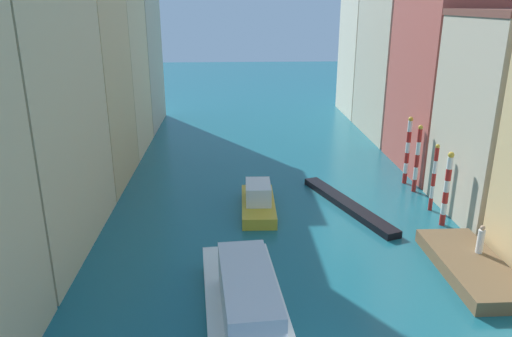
% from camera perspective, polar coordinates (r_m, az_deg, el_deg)
% --- Properties ---
extents(ground_plane, '(154.00, 154.00, 0.00)m').
position_cam_1_polar(ground_plane, '(40.47, 1.40, -0.03)').
color(ground_plane, '#196070').
extents(building_left_1, '(7.27, 12.21, 20.00)m').
position_cam_1_polar(building_left_1, '(28.03, -27.78, 10.43)').
color(building_left_1, beige).
rests_on(building_left_1, ground).
extents(building_left_2, '(7.27, 8.91, 20.54)m').
position_cam_1_polar(building_left_2, '(37.79, -21.37, 13.34)').
color(building_left_2, '#DBB77A').
rests_on(building_left_2, ground).
extents(building_left_3, '(7.27, 8.58, 16.71)m').
position_cam_1_polar(building_left_3, '(46.29, -17.83, 12.11)').
color(building_left_3, beige).
rests_on(building_left_3, ground).
extents(building_left_4, '(7.27, 10.33, 18.29)m').
position_cam_1_polar(building_left_4, '(55.46, -15.48, 14.14)').
color(building_left_4, '#BCB299').
rests_on(building_left_4, ground).
extents(building_right_2, '(7.27, 10.13, 18.23)m').
position_cam_1_polar(building_right_2, '(41.84, 22.29, 12.05)').
color(building_right_2, '#B25147').
rests_on(building_right_2, ground).
extents(building_right_3, '(7.27, 11.38, 14.43)m').
position_cam_1_polar(building_right_3, '(52.22, 16.98, 11.61)').
color(building_right_3, '#BCB299').
rests_on(building_right_3, ground).
extents(building_right_4, '(7.27, 8.96, 22.57)m').
position_cam_1_polar(building_right_4, '(61.71, 14.10, 16.65)').
color(building_right_4, beige).
rests_on(building_right_4, ground).
extents(waterfront_dock, '(3.09, 7.29, 0.71)m').
position_cam_1_polar(waterfront_dock, '(27.56, 23.91, -10.46)').
color(waterfront_dock, brown).
rests_on(waterfront_dock, ground).
extents(person_on_dock, '(0.36, 0.36, 1.55)m').
position_cam_1_polar(person_on_dock, '(28.03, 24.83, -7.62)').
color(person_on_dock, white).
rests_on(person_on_dock, waterfront_dock).
extents(mooring_pole_0, '(0.38, 0.38, 4.74)m').
position_cam_1_polar(mooring_pole_0, '(31.70, 21.43, -2.18)').
color(mooring_pole_0, red).
rests_on(mooring_pole_0, ground).
extents(mooring_pole_1, '(0.28, 0.28, 4.56)m').
position_cam_1_polar(mooring_pole_1, '(33.74, 20.11, -0.96)').
color(mooring_pole_1, red).
rests_on(mooring_pole_1, ground).
extents(mooring_pole_2, '(0.33, 0.33, 4.98)m').
position_cam_1_polar(mooring_pole_2, '(36.69, 18.36, 1.15)').
color(mooring_pole_2, red).
rests_on(mooring_pole_2, ground).
extents(mooring_pole_3, '(0.35, 0.35, 5.18)m').
position_cam_1_polar(mooring_pole_3, '(38.17, 17.34, 2.09)').
color(mooring_pole_3, red).
rests_on(mooring_pole_3, ground).
extents(vaporetto_white, '(4.26, 12.63, 3.08)m').
position_cam_1_polar(vaporetto_white, '(20.41, -0.91, -17.25)').
color(vaporetto_white, white).
rests_on(vaporetto_white, ground).
extents(gondola_black, '(4.39, 9.90, 0.45)m').
position_cam_1_polar(gondola_black, '(33.35, 10.63, -4.20)').
color(gondola_black, black).
rests_on(gondola_black, ground).
extents(motorboat_0, '(2.27, 5.98, 1.96)m').
position_cam_1_polar(motorboat_0, '(32.12, 0.25, -3.82)').
color(motorboat_0, gold).
rests_on(motorboat_0, ground).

